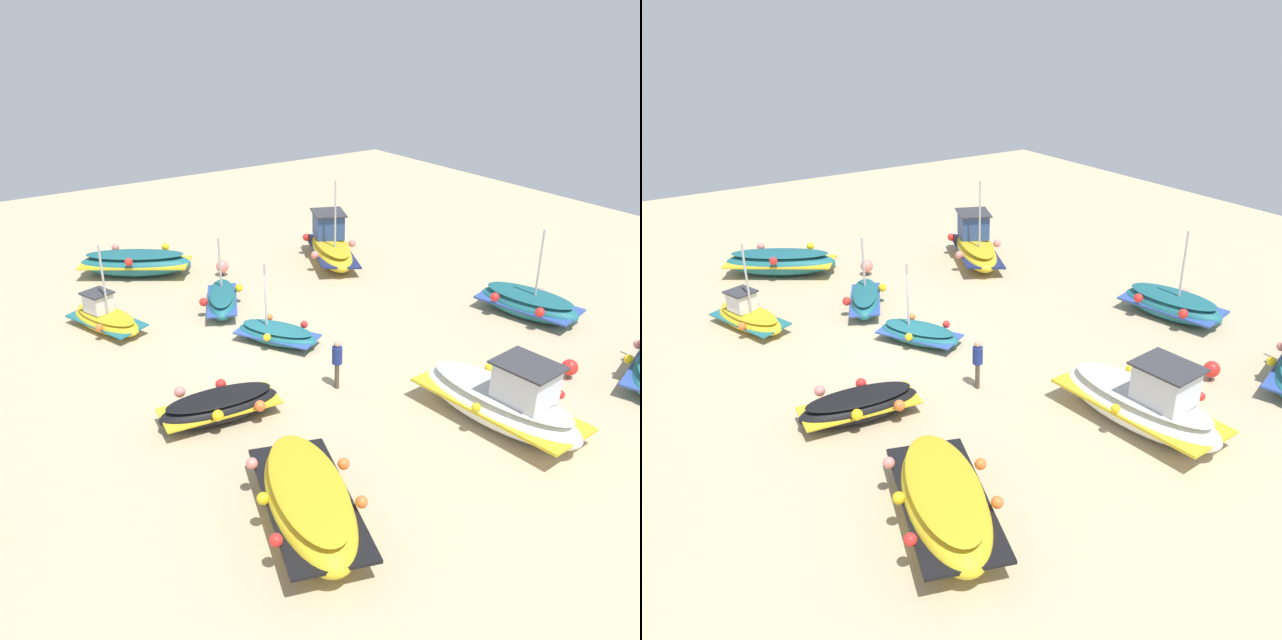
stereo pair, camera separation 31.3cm
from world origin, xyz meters
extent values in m
plane|color=tan|center=(0.00, 0.00, 0.00)|extent=(51.48, 51.48, 0.00)
ellipsoid|color=#1E6670|center=(-3.51, -9.64, 0.47)|extent=(4.22, 2.37, 1.05)
cube|color=#2D4C9E|center=(-3.51, -9.64, 0.52)|extent=(4.06, 2.34, 0.19)
ellipsoid|color=#1A565F|center=(-3.51, -9.64, 0.87)|extent=(3.70, 2.04, 0.25)
cylinder|color=#B7B7BC|center=(-3.74, -9.68, 2.22)|extent=(0.08, 0.08, 2.55)
sphere|color=red|center=(-4.60, -8.92, 0.75)|extent=(0.35, 0.35, 0.35)
sphere|color=#EA7F75|center=(-3.33, -10.54, 0.72)|extent=(0.35, 0.35, 0.35)
sphere|color=red|center=(-2.78, -8.56, 0.79)|extent=(0.35, 0.35, 0.35)
ellipsoid|color=#1E6670|center=(-0.02, -0.56, 0.31)|extent=(3.24, 2.55, 0.63)
cube|color=#2D4C9E|center=(-0.02, -0.56, 0.34)|extent=(3.15, 2.52, 0.06)
ellipsoid|color=#1A565F|center=(-0.02, -0.56, 0.57)|extent=(2.85, 2.24, 0.11)
cylinder|color=#B7B7BC|center=(0.34, -0.36, 1.76)|extent=(0.08, 0.08, 2.28)
sphere|color=orange|center=(0.94, -0.82, 0.56)|extent=(0.27, 0.27, 0.27)
sphere|color=yellow|center=(-0.37, 0.05, 0.53)|extent=(0.27, 0.27, 0.27)
sphere|color=red|center=(-0.29, -1.52, 0.56)|extent=(0.27, 0.27, 0.27)
ellipsoid|color=gold|center=(5.68, -6.96, 0.49)|extent=(5.22, 3.60, 1.11)
cube|color=navy|center=(5.68, -6.96, 0.54)|extent=(5.04, 3.52, 0.21)
ellipsoid|color=gold|center=(5.68, -6.96, 0.90)|extent=(4.57, 3.12, 0.27)
cube|color=#2D4784|center=(6.37, -7.26, 1.54)|extent=(1.87, 1.75, 1.12)
cube|color=#333338|center=(6.37, -7.26, 2.13)|extent=(2.17, 2.03, 0.06)
cylinder|color=#B7B7BC|center=(4.97, -6.65, 2.49)|extent=(0.08, 0.08, 3.01)
sphere|color=#EA7F75|center=(5.03, -5.60, 0.79)|extent=(0.35, 0.35, 0.35)
sphere|color=#EA7F75|center=(5.28, -7.86, 0.83)|extent=(0.35, 0.35, 0.35)
sphere|color=red|center=(7.13, -6.53, 0.87)|extent=(0.35, 0.35, 0.35)
ellipsoid|color=#1E6670|center=(9.17, 1.13, 0.52)|extent=(4.25, 5.05, 1.12)
cube|color=gold|center=(9.17, 1.13, 0.57)|extent=(4.17, 4.91, 0.17)
ellipsoid|color=#1A565F|center=(9.17, 1.13, 0.96)|extent=(3.72, 4.43, 0.24)
sphere|color=#EA7F75|center=(10.67, 1.48, 0.92)|extent=(0.34, 0.34, 0.34)
sphere|color=red|center=(8.31, 1.72, 0.99)|extent=(0.34, 0.34, 0.34)
sphere|color=yellow|center=(9.40, -0.39, 0.94)|extent=(0.34, 0.34, 0.34)
ellipsoid|color=gold|center=(-8.21, 3.56, 0.57)|extent=(4.92, 3.21, 1.17)
cube|color=black|center=(-8.21, 3.56, 0.62)|extent=(4.77, 3.20, 0.13)
ellipsoid|color=gold|center=(-8.21, 3.56, 1.04)|extent=(4.33, 2.81, 0.21)
sphere|color=red|center=(-9.09, 4.95, 0.89)|extent=(0.29, 0.29, 0.29)
sphere|color=orange|center=(-9.14, 2.77, 0.86)|extent=(0.29, 0.29, 0.29)
sphere|color=yellow|center=(-7.88, 4.55, 0.93)|extent=(0.29, 0.29, 0.29)
sphere|color=orange|center=(-7.92, 2.37, 0.96)|extent=(0.29, 0.29, 0.29)
sphere|color=#EA7F75|center=(-6.66, 4.15, 0.95)|extent=(0.29, 0.29, 0.29)
ellipsoid|color=gold|center=(4.47, 4.03, 0.33)|extent=(3.62, 2.29, 0.74)
cube|color=#1E6670|center=(4.47, 4.03, 0.36)|extent=(3.49, 2.25, 0.15)
ellipsoid|color=gold|center=(4.47, 4.03, 0.60)|extent=(3.17, 1.98, 0.18)
cube|color=white|center=(4.78, 4.14, 1.00)|extent=(1.04, 1.00, 0.68)
cube|color=#333338|center=(4.78, 4.14, 1.37)|extent=(1.20, 1.17, 0.06)
cylinder|color=#B7B7BC|center=(4.30, 3.98, 1.98)|extent=(0.08, 0.08, 2.66)
sphere|color=orange|center=(3.68, 4.53, 0.51)|extent=(0.28, 0.28, 0.28)
sphere|color=#EA7F75|center=(5.26, 3.54, 0.54)|extent=(0.28, 0.28, 0.28)
ellipsoid|color=white|center=(-7.81, -3.19, 0.54)|extent=(5.30, 2.49, 1.19)
cube|color=gold|center=(-7.81, -3.19, 0.59)|extent=(5.10, 2.49, 0.21)
ellipsoid|color=beige|center=(-7.81, -3.19, 0.99)|extent=(4.66, 2.15, 0.27)
cube|color=silver|center=(-8.54, -3.26, 1.59)|extent=(1.54, 1.33, 1.03)
cube|color=#333338|center=(-8.54, -3.26, 2.14)|extent=(1.78, 1.54, 0.06)
sphere|color=yellow|center=(-6.52, -4.16, 0.83)|extent=(0.26, 0.26, 0.26)
sphere|color=yellow|center=(-7.91, -2.12, 0.90)|extent=(0.26, 0.26, 0.26)
sphere|color=red|center=(-8.90, -4.38, 1.02)|extent=(0.26, 0.26, 0.26)
ellipsoid|color=#1E6670|center=(3.62, -0.26, 0.39)|extent=(3.45, 2.51, 0.82)
cube|color=#2D4C9E|center=(3.62, -0.26, 0.43)|extent=(3.34, 2.46, 0.11)
ellipsoid|color=#1A565F|center=(3.62, -0.26, 0.72)|extent=(3.03, 2.18, 0.16)
cylinder|color=#B7B7BC|center=(4.13, -0.52, 1.77)|extent=(0.08, 0.08, 1.98)
sphere|color=yellow|center=(3.83, -1.13, 0.65)|extent=(0.33, 0.33, 0.33)
sphere|color=red|center=(3.42, 0.61, 0.62)|extent=(0.33, 0.33, 0.33)
sphere|color=#EA7F75|center=(-8.07, -9.54, 0.72)|extent=(0.30, 0.30, 0.30)
sphere|color=yellow|center=(-8.46, -8.44, 0.69)|extent=(0.30, 0.30, 0.30)
ellipsoid|color=black|center=(-3.22, 3.28, 0.39)|extent=(1.72, 3.67, 0.78)
cube|color=gold|center=(-3.22, 3.28, 0.43)|extent=(1.75, 3.54, 0.07)
ellipsoid|color=black|center=(-3.22, 3.28, 0.72)|extent=(1.52, 3.23, 0.13)
sphere|color=orange|center=(-4.10, 2.47, 0.60)|extent=(0.32, 0.32, 0.32)
sphere|color=red|center=(-2.50, 2.88, 0.66)|extent=(0.32, 0.32, 0.32)
sphere|color=yellow|center=(-3.93, 3.69, 0.64)|extent=(0.32, 0.32, 0.32)
sphere|color=#EA7F75|center=(-2.34, 4.10, 0.74)|extent=(0.32, 0.32, 0.32)
cylinder|color=brown|center=(-3.72, -0.49, 0.42)|extent=(0.14, 0.14, 0.83)
cylinder|color=brown|center=(-3.58, -0.58, 0.42)|extent=(0.14, 0.14, 0.83)
cylinder|color=navy|center=(-3.65, -0.53, 1.11)|extent=(0.32, 0.32, 0.56)
sphere|color=tan|center=(-3.65, -0.53, 1.50)|extent=(0.22, 0.22, 0.22)
cylinder|color=#3F3F42|center=(-7.43, -6.93, 0.07)|extent=(0.08, 0.08, 0.13)
sphere|color=red|center=(-7.43, -6.93, 0.39)|extent=(0.52, 0.52, 0.52)
cylinder|color=#3F3F42|center=(6.94, -1.96, 0.07)|extent=(0.08, 0.08, 0.15)
sphere|color=#EA7F75|center=(6.94, -1.96, 0.43)|extent=(0.55, 0.55, 0.55)
camera|label=1|loc=(-18.19, 10.11, 10.76)|focal=37.47mm
camera|label=2|loc=(-18.37, 9.85, 10.76)|focal=37.47mm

